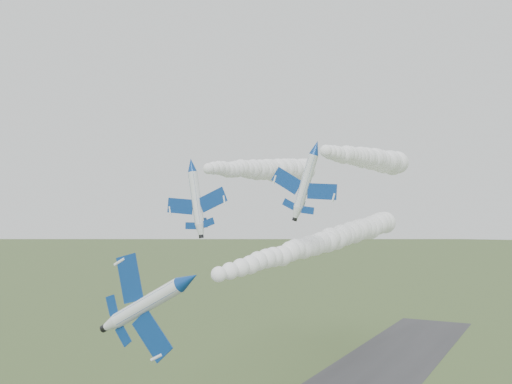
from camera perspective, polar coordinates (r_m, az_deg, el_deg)
jet_lead at (r=59.99m, az=-6.83°, el=-8.71°), size 5.68×14.31×10.55m
smoke_trail_jet_lead at (r=94.11m, az=7.26°, el=-4.80°), size 4.95×69.69×4.54m
jet_pair_left at (r=87.66m, az=-6.50°, el=2.71°), size 10.20×12.35×3.31m
smoke_trail_jet_pair_left at (r=113.46m, az=0.98°, el=2.24°), size 8.59×52.31×5.31m
jet_pair_right at (r=77.88m, az=5.97°, el=4.45°), size 9.13×11.42×3.65m
smoke_trail_jet_pair_right at (r=110.38m, az=11.37°, el=3.24°), size 9.36×62.50×5.09m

